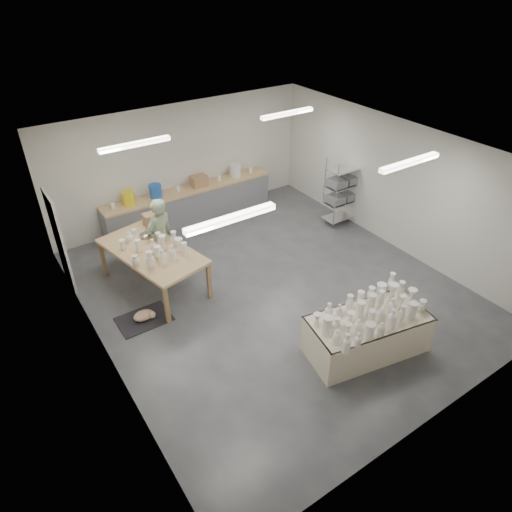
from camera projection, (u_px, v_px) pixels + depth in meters
room at (266, 202)px, 8.55m from camera, size 8.00×8.02×3.00m
back_counter at (190, 203)px, 11.95m from camera, size 4.60×0.60×1.24m
wire_shelf at (342, 190)px, 11.62m from camera, size 0.88×0.48×1.80m
drying_table at (367, 331)px, 7.96m from camera, size 2.26×1.39×1.12m
work_table at (153, 249)px, 9.32m from camera, size 1.69×2.61×1.26m
rug at (144, 319)px, 8.87m from camera, size 1.00×0.70×0.02m
cat at (145, 315)px, 8.81m from camera, size 0.45×0.36×0.17m
potter at (160, 237)px, 9.70m from camera, size 0.75×0.59×1.81m
red_stool at (158, 255)px, 10.22m from camera, size 0.43×0.43×0.34m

